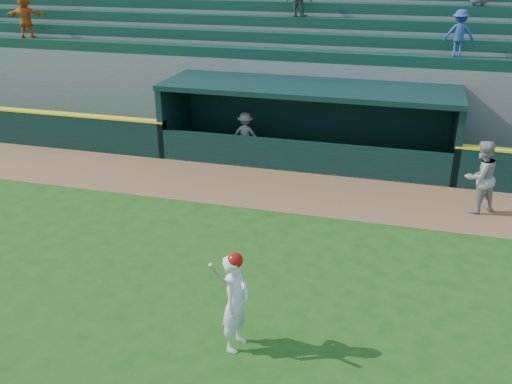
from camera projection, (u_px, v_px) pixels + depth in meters
ground at (235, 277)px, 12.06m from camera, size 120.00×120.00×0.00m
warning_track at (287, 190)px, 16.40m from camera, size 40.00×3.00×0.01m
dugout_player_front at (480, 177)px, 14.72m from camera, size 1.20×1.16×1.95m
dugout_player_inside at (246, 134)px, 18.93m from camera, size 0.97×0.58×1.48m
dugout at (309, 117)px, 18.62m from camera, size 9.40×2.80×2.46m
stands at (332, 61)px, 22.26m from camera, size 34.50×6.33×7.51m
batter_at_plate at (236, 301)px, 9.60m from camera, size 0.56×0.81×1.85m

